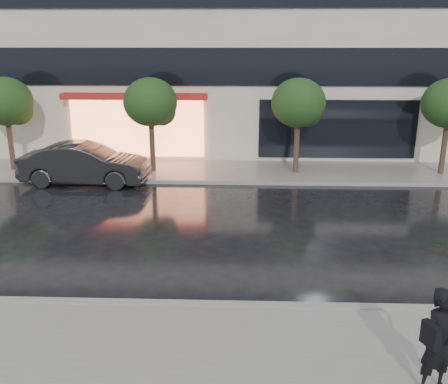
{
  "coord_description": "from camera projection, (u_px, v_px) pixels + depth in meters",
  "views": [
    {
      "loc": [
        0.75,
        -10.32,
        5.46
      ],
      "look_at": [
        0.26,
        2.87,
        1.4
      ],
      "focal_mm": 40.0,
      "sensor_mm": 36.0,
      "label": 1
    }
  ],
  "objects": [
    {
      "name": "curb_far",
      "position": [
        223.0,
        182.0,
        19.59
      ],
      "size": [
        60.0,
        0.25,
        0.14
      ],
      "primitive_type": "cube",
      "color": "gray",
      "rests_on": "ground"
    },
    {
      "name": "tree_mid_west",
      "position": [
        152.0,
        104.0,
        20.32
      ],
      "size": [
        2.2,
        2.2,
        3.99
      ],
      "color": "#33261C",
      "rests_on": "ground"
    },
    {
      "name": "sidewalk_near",
      "position": [
        195.0,
        375.0,
        8.37
      ],
      "size": [
        60.0,
        4.5,
        0.12
      ],
      "primitive_type": "cube",
      "color": "slate",
      "rests_on": "ground"
    },
    {
      "name": "sidewalk_far",
      "position": [
        224.0,
        171.0,
        21.26
      ],
      "size": [
        60.0,
        3.5,
        0.12
      ],
      "primitive_type": "cube",
      "color": "slate",
      "rests_on": "ground"
    },
    {
      "name": "tree_mid_east",
      "position": [
        300.0,
        105.0,
        20.1
      ],
      "size": [
        2.2,
        2.2,
        3.99
      ],
      "color": "#33261C",
      "rests_on": "ground"
    },
    {
      "name": "pedestrian_with_umbrella",
      "position": [
        448.0,
        300.0,
        7.47
      ],
      "size": [
        1.24,
        1.25,
        2.46
      ],
      "rotation": [
        0.0,
        0.0,
        0.36
      ],
      "color": "black",
      "rests_on": "sidewalk_near"
    },
    {
      "name": "curb_near",
      "position": [
        205.0,
        306.0,
        10.52
      ],
      "size": [
        60.0,
        0.25,
        0.14
      ],
      "primitive_type": "cube",
      "color": "gray",
      "rests_on": "ground"
    },
    {
      "name": "parked_car",
      "position": [
        85.0,
        164.0,
        19.37
      ],
      "size": [
        4.95,
        1.89,
        1.61
      ],
      "primitive_type": "imported",
      "rotation": [
        0.0,
        0.0,
        1.53
      ],
      "color": "black",
      "rests_on": "ground"
    },
    {
      "name": "ground",
      "position": [
        208.0,
        286.0,
        11.49
      ],
      "size": [
        120.0,
        120.0,
        0.0
      ],
      "primitive_type": "plane",
      "color": "black",
      "rests_on": "ground"
    },
    {
      "name": "tree_far_west",
      "position": [
        7.0,
        103.0,
        20.53
      ],
      "size": [
        2.2,
        2.2,
        3.99
      ],
      "color": "#33261C",
      "rests_on": "ground"
    }
  ]
}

